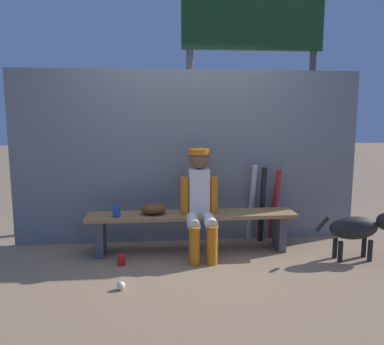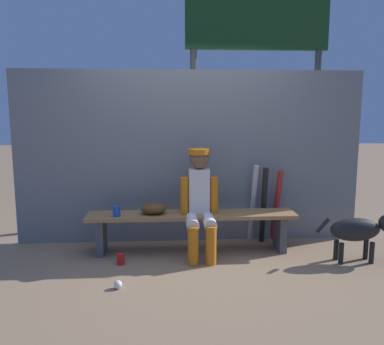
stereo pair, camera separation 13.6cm
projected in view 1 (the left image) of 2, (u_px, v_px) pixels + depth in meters
name	position (u px, v px, depth m)	size (l,w,h in m)	color
ground_plane	(192.00, 251.00, 4.32)	(30.00, 30.00, 0.00)	#937556
chainlink_fence	(189.00, 157.00, 4.56)	(4.04, 0.03, 2.00)	slate
dugout_bench	(192.00, 222.00, 4.27)	(2.27, 0.36, 0.43)	olive
player_seated	(200.00, 199.00, 4.12)	(0.41, 0.55, 1.14)	silver
baseball_glove	(153.00, 209.00, 4.20)	(0.28, 0.20, 0.12)	#593819
bat_aluminum_silver	(252.00, 203.00, 4.62)	(0.06, 0.06, 0.93)	#B7B7BC
bat_aluminum_black	(262.00, 205.00, 4.58)	(0.06, 0.06, 0.89)	black
bat_aluminum_red	(275.00, 205.00, 4.66)	(0.06, 0.06, 0.87)	#B22323
baseball	(121.00, 286.00, 3.37)	(0.07, 0.07, 0.07)	white
cup_on_ground	(121.00, 260.00, 3.92)	(0.08, 0.08, 0.11)	red
cup_on_bench	(117.00, 212.00, 4.09)	(0.08, 0.08, 0.11)	#1E47AD
scoreboard	(257.00, 50.00, 5.62)	(2.33, 0.27, 3.42)	#3F3F42
dog	(359.00, 228.00, 4.04)	(0.84, 0.20, 0.49)	black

